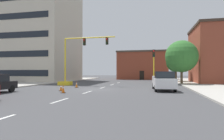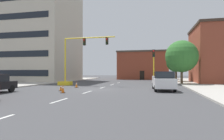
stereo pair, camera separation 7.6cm
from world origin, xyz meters
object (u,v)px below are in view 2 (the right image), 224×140
Objects in this scene: traffic_cone_roadside_a at (61,88)px; traffic_cone_roadside_b at (63,89)px; traffic_light_pole_right at (154,59)px; traffic_cone_roadside_c at (76,85)px; tree_right_far at (176,62)px; pickup_truck_white at (163,81)px; traffic_signal_gantry at (72,70)px; tree_right_mid at (182,56)px.

traffic_cone_roadside_b is (1.13, -1.78, 0.04)m from traffic_cone_roadside_a.
traffic_light_pole_right is 10.30m from traffic_cone_roadside_c.
tree_right_far is at bearing 72.76° from traffic_light_pole_right.
traffic_cone_roadside_a is (-10.24, -2.92, -0.65)m from pickup_truck_white.
traffic_signal_gantry is at bearing 106.62° from traffic_cone_roadside_a.
tree_right_far is at bearing 50.65° from traffic_cone_roadside_c.
traffic_signal_gantry is 8.15m from traffic_cone_roadside_a.
traffic_signal_gantry reaches higher than traffic_cone_roadside_c.
pickup_truck_white is at bearing -20.54° from traffic_signal_gantry.
traffic_signal_gantry is at bearing 122.45° from traffic_cone_roadside_c.
traffic_light_pole_right is 6.70× the size of traffic_cone_roadside_c.
traffic_cone_roadside_c is at bearing -57.55° from traffic_signal_gantry.
tree_right_mid reaches higher than traffic_cone_roadside_c.
traffic_signal_gantry reaches higher than traffic_cone_roadside_a.
traffic_signal_gantry is at bearing 177.82° from traffic_light_pole_right.
traffic_cone_roadside_a is at bearing -123.19° from tree_right_far.
traffic_cone_roadside_c is (-13.43, -16.38, -3.38)m from tree_right_far.
traffic_cone_roadside_b is 5.99m from traffic_cone_roadside_c.
tree_right_far is (-0.00, 7.73, -0.56)m from tree_right_mid.
pickup_truck_white is (-3.15, -17.56, -2.76)m from tree_right_far.
traffic_cone_roadside_b is at bearing -132.27° from traffic_light_pole_right.
traffic_light_pole_right is 13.94m from tree_right_far.
pickup_truck_white reaches higher than traffic_cone_roadside_a.
pickup_truck_white is (0.98, -4.25, -2.55)m from traffic_light_pole_right.
traffic_signal_gantry reaches higher than traffic_cone_roadside_b.
tree_right_far reaches higher than traffic_cone_roadside_a.
traffic_cone_roadside_a is at bearing -89.47° from traffic_cone_roadside_c.
traffic_light_pole_right is at bearing 37.73° from traffic_cone_roadside_a.
pickup_truck_white is at bearing -100.18° from tree_right_far.
tree_right_far is 25.64m from traffic_cone_roadside_b.
pickup_truck_white is at bearing -77.02° from traffic_light_pole_right.
tree_right_mid is 9.40× the size of traffic_cone_roadside_c.
traffic_light_pole_right is at bearing 102.98° from pickup_truck_white.
traffic_cone_roadside_c is at bearing -147.21° from tree_right_mid.
traffic_cone_roadside_c is (-0.04, 4.10, 0.03)m from traffic_cone_roadside_a.
traffic_cone_roadside_b reaches higher than traffic_cone_roadside_a.
tree_right_mid is 1.21× the size of tree_right_far.
traffic_signal_gantry is 20.34m from tree_right_far.
traffic_cone_roadside_a is 2.11m from traffic_cone_roadside_b.
pickup_truck_white is (-3.16, -9.84, -3.32)m from tree_right_mid.
tree_right_mid is at bearing -89.98° from tree_right_far.
tree_right_far is at bearing 90.02° from tree_right_mid.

